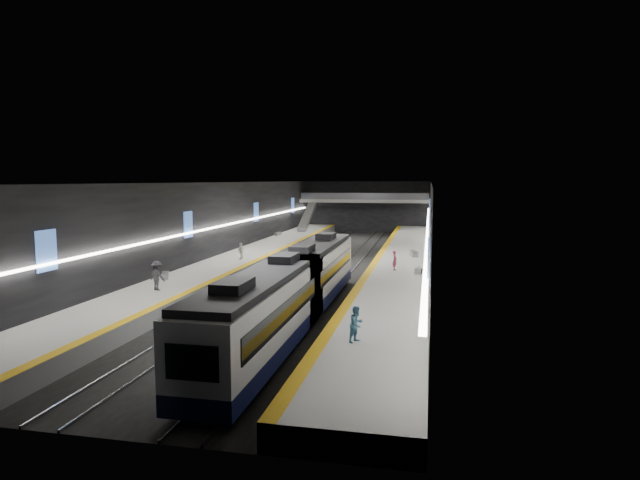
% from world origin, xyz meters
% --- Properties ---
extents(ground, '(70.00, 70.00, 0.00)m').
position_xyz_m(ground, '(0.00, 0.00, 0.00)').
color(ground, black).
rests_on(ground, ground).
extents(ceiling, '(20.00, 70.00, 0.04)m').
position_xyz_m(ceiling, '(0.00, 0.00, 8.00)').
color(ceiling, beige).
rests_on(ceiling, wall_left).
extents(wall_left, '(0.04, 70.00, 8.00)m').
position_xyz_m(wall_left, '(-10.00, 0.00, 4.00)').
color(wall_left, black).
rests_on(wall_left, ground).
extents(wall_right, '(0.04, 70.00, 8.00)m').
position_xyz_m(wall_right, '(10.00, 0.00, 4.00)').
color(wall_right, black).
rests_on(wall_right, ground).
extents(wall_back, '(20.00, 0.04, 8.00)m').
position_xyz_m(wall_back, '(0.00, 35.00, 4.00)').
color(wall_back, black).
rests_on(wall_back, ground).
extents(wall_front, '(20.00, 0.04, 8.00)m').
position_xyz_m(wall_front, '(0.00, -35.00, 4.00)').
color(wall_front, black).
rests_on(wall_front, ground).
extents(platform_left, '(5.00, 70.00, 1.00)m').
position_xyz_m(platform_left, '(-7.50, 0.00, 0.50)').
color(platform_left, slate).
rests_on(platform_left, ground).
extents(tile_surface_left, '(5.00, 70.00, 0.02)m').
position_xyz_m(tile_surface_left, '(-7.50, 0.00, 1.01)').
color(tile_surface_left, '#B5B6B0').
rests_on(tile_surface_left, platform_left).
extents(tactile_strip_left, '(0.60, 70.00, 0.02)m').
position_xyz_m(tactile_strip_left, '(-5.30, 0.00, 1.02)').
color(tactile_strip_left, '#F5B50C').
rests_on(tactile_strip_left, platform_left).
extents(platform_right, '(5.00, 70.00, 1.00)m').
position_xyz_m(platform_right, '(7.50, 0.00, 0.50)').
color(platform_right, slate).
rests_on(platform_right, ground).
extents(tile_surface_right, '(5.00, 70.00, 0.02)m').
position_xyz_m(tile_surface_right, '(7.50, 0.00, 1.01)').
color(tile_surface_right, '#B5B6B0').
rests_on(tile_surface_right, platform_right).
extents(tactile_strip_right, '(0.60, 70.00, 0.02)m').
position_xyz_m(tactile_strip_right, '(5.30, 0.00, 1.02)').
color(tactile_strip_right, '#F5B50C').
rests_on(tactile_strip_right, platform_right).
extents(rails, '(6.52, 70.00, 0.12)m').
position_xyz_m(rails, '(-0.00, 0.00, 0.06)').
color(rails, gray).
rests_on(rails, ground).
extents(train, '(2.69, 26.56, 3.60)m').
position_xyz_m(train, '(2.50, -20.75, 2.20)').
color(train, '#0E1235').
rests_on(train, ground).
extents(ad_posters, '(19.94, 53.50, 2.20)m').
position_xyz_m(ad_posters, '(-0.00, 1.00, 4.50)').
color(ad_posters, '#4677D3').
rests_on(ad_posters, wall_left).
extents(cove_light_left, '(0.25, 68.60, 0.12)m').
position_xyz_m(cove_light_left, '(-9.80, 0.00, 3.80)').
color(cove_light_left, white).
rests_on(cove_light_left, wall_left).
extents(cove_light_right, '(0.25, 68.60, 0.12)m').
position_xyz_m(cove_light_right, '(9.80, 0.00, 3.80)').
color(cove_light_right, white).
rests_on(cove_light_right, wall_right).
extents(mezzanine_bridge, '(20.00, 3.00, 1.50)m').
position_xyz_m(mezzanine_bridge, '(0.00, 32.93, 5.04)').
color(mezzanine_bridge, gray).
rests_on(mezzanine_bridge, wall_left).
extents(escalator, '(1.20, 7.50, 3.92)m').
position_xyz_m(escalator, '(-7.50, 26.00, 2.90)').
color(escalator, '#99999E').
rests_on(escalator, platform_left).
extents(bench_left_near, '(1.13, 1.75, 0.42)m').
position_xyz_m(bench_left_near, '(-9.08, -13.80, 1.21)').
color(bench_left_near, '#99999E').
rests_on(bench_left_near, platform_left).
extents(bench_left_far, '(0.52, 1.65, 0.40)m').
position_xyz_m(bench_left_far, '(-9.50, 17.52, 1.20)').
color(bench_left_far, '#99999E').
rests_on(bench_left_far, platform_left).
extents(bench_right_near, '(0.87, 1.87, 0.44)m').
position_xyz_m(bench_right_near, '(9.34, -7.63, 1.22)').
color(bench_right_near, '#99999E').
rests_on(bench_right_near, platform_right).
extents(bench_right_far, '(0.85, 2.09, 0.49)m').
position_xyz_m(bench_right_far, '(8.57, 1.54, 1.25)').
color(bench_right_far, '#99999E').
rests_on(bench_right_far, platform_right).
extents(passenger_right_a, '(0.38, 0.57, 1.57)m').
position_xyz_m(passenger_right_a, '(7.28, -6.87, 1.78)').
color(passenger_right_a, '#C4495E').
rests_on(passenger_right_a, platform_right).
extents(passenger_right_b, '(0.94, 1.00, 1.63)m').
position_xyz_m(passenger_right_b, '(6.84, -26.44, 1.81)').
color(passenger_right_b, '#5495B7').
rests_on(passenger_right_b, platform_right).
extents(passenger_left_a, '(0.62, 0.96, 1.52)m').
position_xyz_m(passenger_left_a, '(-6.87, -3.63, 1.76)').
color(passenger_left_a, silver).
rests_on(passenger_left_a, platform_left).
extents(passenger_left_b, '(1.42, 1.09, 1.94)m').
position_xyz_m(passenger_left_b, '(-7.49, -17.89, 1.97)').
color(passenger_left_b, '#393A40').
rests_on(passenger_left_b, platform_left).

